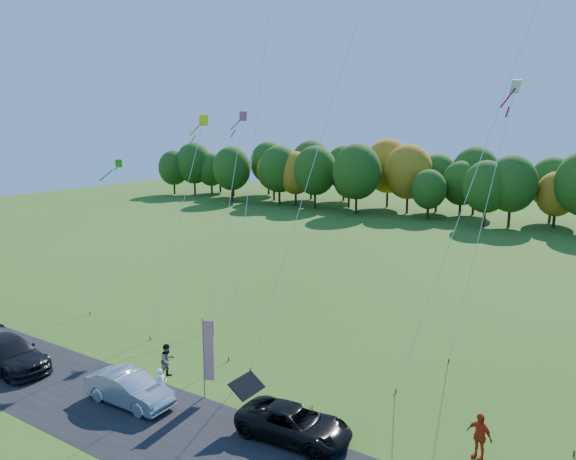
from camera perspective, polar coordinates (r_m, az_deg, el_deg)
The scene contains 17 objects.
ground at distance 28.65m, azimuth -6.93°, elevation -15.83°, with size 160.00×160.00×0.00m, color #2D5416.
asphalt_strip at distance 26.12m, azimuth -12.96°, elevation -18.84°, with size 90.00×6.00×0.01m, color black.
tree_line at distance 77.26m, azimuth 20.58°, elevation 0.58°, with size 116.00×12.00×10.00m, color #1E4711, non-canonical shape.
black_suv at distance 24.37m, azimuth 0.62°, elevation -19.04°, with size 2.24×4.87×1.35m, color black.
silver_sedan at distance 27.92m, azimuth -15.82°, elevation -15.23°, with size 1.57×4.50×1.48m, color silver.
dark_truck_a at distance 33.83m, azimuth -26.45°, elevation -11.15°, with size 2.26×5.57×1.62m, color black.
person_tailgate_a at distance 27.49m, azimuth -12.76°, elevation -15.25°, with size 0.62×0.41×1.71m, color white.
person_tailgate_b at distance 30.01m, azimuth -12.14°, elevation -12.85°, with size 0.86×0.67×1.77m, color gray.
person_east at distance 24.22m, azimuth 18.85°, elevation -19.17°, with size 1.10×0.46×1.87m, color red.
feather_flag at distance 27.06m, azimuth -8.19°, elevation -11.95°, with size 0.48×0.27×3.92m.
kite_delta_blue at distance 34.14m, azimuth -2.67°, elevation 15.78°, with size 4.59×11.61×32.21m.
kite_parafoil_orange at distance 31.10m, azimuth 22.06°, elevation 15.25°, with size 7.58×13.56×31.61m.
kite_delta_red at distance 30.49m, azimuth 3.39°, elevation 9.32°, with size 4.24×9.90×24.65m.
kite_diamond_yellow at distance 36.27m, azimuth -11.05°, elevation 0.85°, with size 2.04×7.47×13.75m.
kite_diamond_green at distance 41.85m, azimuth -18.10°, elevation -0.39°, with size 2.69×5.48×10.48m.
kite_diamond_white at distance 32.77m, azimuth 19.23°, elevation 1.12°, with size 1.95×5.90×15.55m.
kite_diamond_pink at distance 38.32m, azimuth -6.14°, elevation 1.67°, with size 4.26×8.95×14.01m.
Camera 1 is at (16.85, -19.30, 12.81)m, focal length 35.00 mm.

